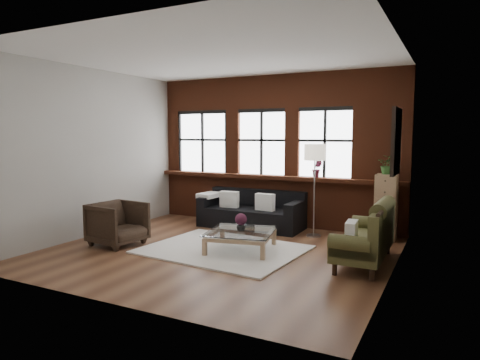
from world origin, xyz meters
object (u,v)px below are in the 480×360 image
at_px(vintage_settee, 364,234).
at_px(coffee_table, 241,241).
at_px(armchair, 118,224).
at_px(dark_sofa, 251,209).
at_px(vase, 241,226).
at_px(drawer_chest, 386,207).
at_px(floor_lamp, 314,187).

distance_m(vintage_settee, coffee_table, 2.00).
bearing_deg(armchair, vintage_settee, -72.83).
xyz_separation_m(dark_sofa, vase, (0.63, -1.73, 0.03)).
relative_size(dark_sofa, coffee_table, 2.03).
bearing_deg(armchair, vase, -68.42).
relative_size(armchair, drawer_chest, 0.68).
relative_size(drawer_chest, floor_lamp, 0.64).
bearing_deg(coffee_table, floor_lamp, 63.58).
xyz_separation_m(coffee_table, vase, (0.00, 0.00, 0.26)).
bearing_deg(drawer_chest, armchair, -149.12).
bearing_deg(floor_lamp, vintage_settee, -48.26).
bearing_deg(coffee_table, vintage_settee, 6.49).
relative_size(vintage_settee, floor_lamp, 0.89).
distance_m(armchair, vase, 2.22).
relative_size(vintage_settee, armchair, 2.04).
distance_m(armchair, coffee_table, 2.23).
height_order(dark_sofa, floor_lamp, floor_lamp).
distance_m(dark_sofa, armchair, 2.77).
bearing_deg(vase, dark_sofa, 110.07).
bearing_deg(vintage_settee, armchair, -168.56).
bearing_deg(coffee_table, vase, 90.00).
bearing_deg(dark_sofa, armchair, -122.81).
bearing_deg(drawer_chest, floor_lamp, -165.42).
bearing_deg(vintage_settee, coffee_table, -173.51).
height_order(armchair, coffee_table, armchair).
xyz_separation_m(armchair, coffee_table, (2.13, 0.61, -0.21)).
height_order(coffee_table, floor_lamp, floor_lamp).
height_order(armchair, drawer_chest, drawer_chest).
bearing_deg(vintage_settee, dark_sofa, 149.98).
distance_m(coffee_table, vase, 0.26).
relative_size(armchair, coffee_table, 0.78).
bearing_deg(vase, armchair, -164.14).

